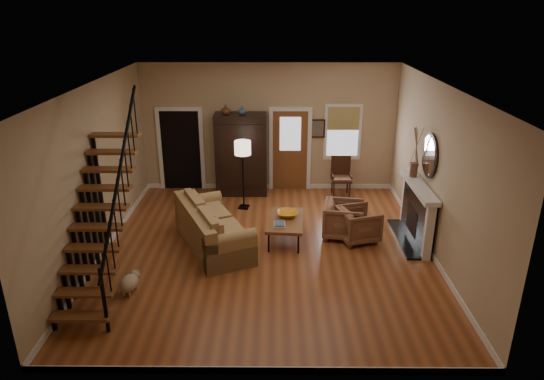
{
  "coord_description": "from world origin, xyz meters",
  "views": [
    {
      "loc": [
        0.16,
        -8.67,
        4.68
      ],
      "look_at": [
        0.1,
        0.4,
        1.15
      ],
      "focal_mm": 32.0,
      "sensor_mm": 36.0,
      "label": 1
    }
  ],
  "objects_px": {
    "armoire": "(241,154)",
    "floor_lamp": "(243,175)",
    "armchair_right": "(344,220)",
    "side_chair": "(341,177)",
    "armchair_left": "(358,224)",
    "coffee_table": "(285,230)",
    "sofa": "(213,227)"
  },
  "relations": [
    {
      "from": "armoire",
      "to": "armchair_right",
      "type": "distance_m",
      "value": 3.47
    },
    {
      "from": "coffee_table",
      "to": "armoire",
      "type": "bearing_deg",
      "value": 111.62
    },
    {
      "from": "armchair_right",
      "to": "side_chair",
      "type": "height_order",
      "value": "side_chair"
    },
    {
      "from": "armoire",
      "to": "floor_lamp",
      "type": "bearing_deg",
      "value": -83.96
    },
    {
      "from": "armchair_left",
      "to": "floor_lamp",
      "type": "xyz_separation_m",
      "value": [
        -2.49,
        1.67,
        0.48
      ]
    },
    {
      "from": "armoire",
      "to": "armchair_left",
      "type": "height_order",
      "value": "armoire"
    },
    {
      "from": "armoire",
      "to": "coffee_table",
      "type": "height_order",
      "value": "armoire"
    },
    {
      "from": "armchair_right",
      "to": "armoire",
      "type": "bearing_deg",
      "value": 52.75
    },
    {
      "from": "sofa",
      "to": "side_chair",
      "type": "xyz_separation_m",
      "value": [
        2.94,
        2.76,
        0.08
      ]
    },
    {
      "from": "armchair_right",
      "to": "floor_lamp",
      "type": "xyz_separation_m",
      "value": [
        -2.21,
        1.5,
        0.46
      ]
    },
    {
      "from": "side_chair",
      "to": "armchair_left",
      "type": "bearing_deg",
      "value": -88.87
    },
    {
      "from": "armchair_right",
      "to": "side_chair",
      "type": "xyz_separation_m",
      "value": [
        0.24,
        2.3,
        0.13
      ]
    },
    {
      "from": "sofa",
      "to": "coffee_table",
      "type": "distance_m",
      "value": 1.5
    },
    {
      "from": "coffee_table",
      "to": "armchair_right",
      "type": "bearing_deg",
      "value": 9.48
    },
    {
      "from": "armoire",
      "to": "sofa",
      "type": "distance_m",
      "value": 3.05
    },
    {
      "from": "armchair_left",
      "to": "floor_lamp",
      "type": "height_order",
      "value": "floor_lamp"
    },
    {
      "from": "armoire",
      "to": "sofa",
      "type": "relative_size",
      "value": 0.9
    },
    {
      "from": "armoire",
      "to": "floor_lamp",
      "type": "relative_size",
      "value": 1.25
    },
    {
      "from": "side_chair",
      "to": "coffee_table",
      "type": "bearing_deg",
      "value": -120.56
    },
    {
      "from": "armchair_right",
      "to": "floor_lamp",
      "type": "bearing_deg",
      "value": 65.74
    },
    {
      "from": "armchair_left",
      "to": "coffee_table",
      "type": "bearing_deg",
      "value": 74.46
    },
    {
      "from": "side_chair",
      "to": "floor_lamp",
      "type": "bearing_deg",
      "value": -161.96
    },
    {
      "from": "floor_lamp",
      "to": "armoire",
      "type": "bearing_deg",
      "value": 96.04
    },
    {
      "from": "armoire",
      "to": "coffee_table",
      "type": "distance_m",
      "value": 3.02
    },
    {
      "from": "sofa",
      "to": "coffee_table",
      "type": "relative_size",
      "value": 1.84
    },
    {
      "from": "armoire",
      "to": "coffee_table",
      "type": "bearing_deg",
      "value": -68.38
    },
    {
      "from": "armoire",
      "to": "side_chair",
      "type": "relative_size",
      "value": 2.06
    },
    {
      "from": "sofa",
      "to": "side_chair",
      "type": "relative_size",
      "value": 2.28
    },
    {
      "from": "coffee_table",
      "to": "armchair_left",
      "type": "distance_m",
      "value": 1.53
    },
    {
      "from": "armoire",
      "to": "armchair_right",
      "type": "relative_size",
      "value": 2.51
    },
    {
      "from": "floor_lamp",
      "to": "side_chair",
      "type": "distance_m",
      "value": 2.59
    },
    {
      "from": "coffee_table",
      "to": "floor_lamp",
      "type": "distance_m",
      "value": 2.05
    }
  ]
}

